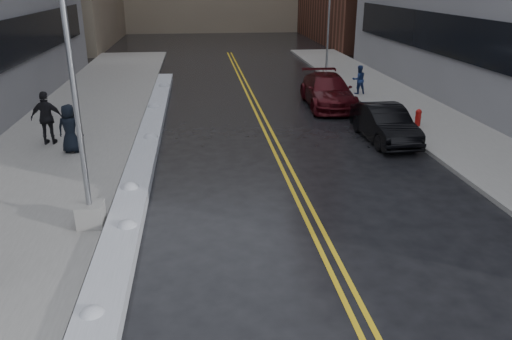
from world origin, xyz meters
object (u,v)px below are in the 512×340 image
object	(u,v)px
pedestrian_east	(359,80)
traffic_signal	(329,22)
pedestrian_c	(70,129)
car_black	(385,124)
pedestrian_d	(47,118)
lamppost	(80,137)
fire_hydrant	(418,117)
car_maroon	(328,91)

from	to	relation	value
pedestrian_east	traffic_signal	bearing A→B (deg)	-97.34
pedestrian_c	car_black	bearing A→B (deg)	-171.77
pedestrian_d	car_black	xyz separation A→B (m)	(13.09, -0.69, -0.46)
lamppost	traffic_signal	size ratio (longest dim) A/B	1.27
pedestrian_c	car_black	size ratio (longest dim) A/B	0.41
car_black	lamppost	bearing A→B (deg)	-149.04
fire_hydrant	pedestrian_east	xyz separation A→B (m)	(-0.59, 6.55, 0.38)
fire_hydrant	pedestrian_east	bearing A→B (deg)	95.15
fire_hydrant	lamppost	bearing A→B (deg)	-146.96
lamppost	fire_hydrant	xyz separation A→B (m)	(12.30, 8.00, -1.98)
pedestrian_c	lamppost	bearing A→B (deg)	112.58
car_black	car_maroon	distance (m)	6.03
pedestrian_east	fire_hydrant	bearing A→B (deg)	88.51
lamppost	pedestrian_east	xyz separation A→B (m)	(11.71, 14.55, -1.60)
lamppost	pedestrian_d	size ratio (longest dim) A/B	3.73
car_black	pedestrian_d	bearing A→B (deg)	175.41
fire_hydrant	pedestrian_d	size ratio (longest dim) A/B	0.36
lamppost	pedestrian_c	world-z (taller)	lamppost
lamppost	car_maroon	xyz separation A→B (m)	(9.43, 12.50, -1.74)
traffic_signal	pedestrian_d	distance (m)	20.94
traffic_signal	pedestrian_east	bearing A→B (deg)	-90.70
traffic_signal	car_black	distance (m)	15.79
pedestrian_d	car_maroon	size ratio (longest dim) A/B	0.37
fire_hydrant	car_maroon	world-z (taller)	car_maroon
pedestrian_c	car_maroon	bearing A→B (deg)	-144.08
pedestrian_c	pedestrian_east	bearing A→B (deg)	-141.74
fire_hydrant	pedestrian_c	bearing A→B (deg)	-172.32
pedestrian_c	pedestrian_east	size ratio (longest dim) A/B	1.14
pedestrian_east	pedestrian_d	bearing A→B (deg)	20.09
fire_hydrant	pedestrian_c	distance (m)	14.23
lamppost	fire_hydrant	bearing A→B (deg)	33.04
fire_hydrant	car_maroon	xyz separation A→B (m)	(-2.87, 4.50, 0.24)
pedestrian_c	pedestrian_d	bearing A→B (deg)	-40.18
traffic_signal	car_black	xyz separation A→B (m)	(-1.57, -15.48, -2.69)
car_black	car_maroon	xyz separation A→B (m)	(-0.80, 5.98, 0.08)
car_maroon	lamppost	bearing A→B (deg)	-124.37
traffic_signal	pedestrian_east	distance (m)	7.85
pedestrian_d	lamppost	bearing A→B (deg)	113.89
lamppost	traffic_signal	xyz separation A→B (m)	(11.80, 22.00, 0.87)
lamppost	pedestrian_east	world-z (taller)	lamppost
fire_hydrant	car_black	distance (m)	2.54
pedestrian_c	pedestrian_east	world-z (taller)	pedestrian_c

